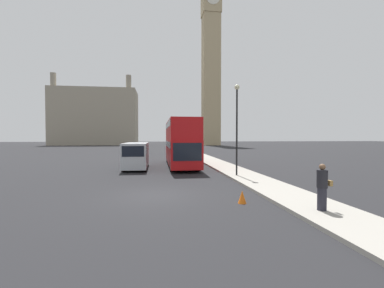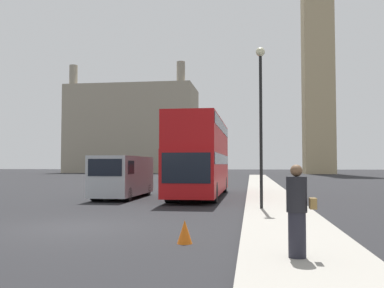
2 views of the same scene
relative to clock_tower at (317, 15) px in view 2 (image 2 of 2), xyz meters
name	(u,v)px [view 2 (image 2 of 2)]	position (x,y,z in m)	size (l,w,h in m)	color
ground_plane	(72,228)	(-18.63, -75.39, -32.03)	(300.00, 300.00, 0.00)	black
sidewalk_strip	(289,229)	(-12.35, -75.39, -31.96)	(2.56, 120.00, 0.15)	#9E998E
clock_tower	(317,15)	(0.00, 0.00, 0.00)	(6.25, 6.42, 62.45)	tan
building_block_distant	(134,130)	(-40.44, 8.96, -22.14)	(28.65, 14.98, 24.05)	#9E937F
red_double_decker_bus	(201,154)	(-16.26, -62.96, -29.59)	(2.55, 11.36, 4.39)	#B71114
white_van	(123,176)	(-20.42, -64.57, -30.79)	(2.04, 6.04, 2.30)	#B2B7BC
pedestrian	(297,211)	(-12.54, -79.35, -31.03)	(0.54, 0.38, 1.71)	#23232D
street_lamp	(261,104)	(-12.98, -70.52, -27.77)	(0.36, 0.36, 6.35)	black
parked_sedan	(175,175)	(-21.46, -42.32, -31.31)	(1.75, 4.42, 1.60)	black
traffic_cone	(185,232)	(-14.93, -77.46, -31.76)	(0.36, 0.36, 0.55)	orange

